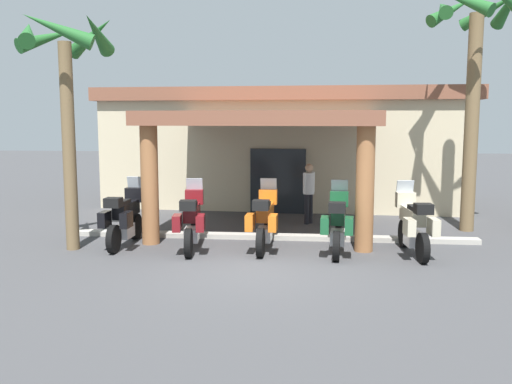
% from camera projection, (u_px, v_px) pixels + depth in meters
% --- Properties ---
extents(ground_plane, '(80.00, 80.00, 0.00)m').
position_uv_depth(ground_plane, '(256.00, 268.00, 11.64)').
color(ground_plane, '#424244').
extents(motel_building, '(12.97, 11.94, 4.09)m').
position_uv_depth(motel_building, '(286.00, 145.00, 20.84)').
color(motel_building, beige).
rests_on(motel_building, ground_plane).
extents(motorcycle_black, '(0.71, 2.21, 1.61)m').
position_uv_depth(motorcycle_black, '(124.00, 218.00, 13.56)').
color(motorcycle_black, black).
rests_on(motorcycle_black, ground_plane).
extents(motorcycle_maroon, '(0.77, 2.21, 1.61)m').
position_uv_depth(motorcycle_maroon, '(191.00, 221.00, 13.15)').
color(motorcycle_maroon, black).
rests_on(motorcycle_maroon, ground_plane).
extents(motorcycle_orange, '(0.71, 2.21, 1.61)m').
position_uv_depth(motorcycle_orange, '(265.00, 220.00, 13.19)').
color(motorcycle_orange, black).
rests_on(motorcycle_orange, ground_plane).
extents(motorcycle_green, '(0.73, 2.21, 1.61)m').
position_uv_depth(motorcycle_green, '(338.00, 223.00, 12.86)').
color(motorcycle_green, black).
rests_on(motorcycle_green, ground_plane).
extents(motorcycle_cream, '(0.74, 2.21, 1.61)m').
position_uv_depth(motorcycle_cream, '(414.00, 225.00, 12.68)').
color(motorcycle_cream, black).
rests_on(motorcycle_cream, ground_plane).
extents(pedestrian, '(0.34, 0.45, 1.77)m').
position_uv_depth(pedestrian, '(309.00, 189.00, 16.44)').
color(pedestrian, black).
rests_on(pedestrian, ground_plane).
extents(palm_tree_near_portico, '(2.65, 2.70, 6.69)m').
position_uv_depth(palm_tree_near_portico, '(475.00, 51.00, 14.93)').
color(palm_tree_near_portico, brown).
rests_on(palm_tree_near_portico, ground_plane).
extents(palm_tree_roadside, '(2.34, 2.29, 5.48)m').
position_uv_depth(palm_tree_roadside, '(66.00, 69.00, 12.81)').
color(palm_tree_roadside, brown).
rests_on(palm_tree_roadside, ground_plane).
extents(curb_strip, '(10.47, 0.36, 0.12)m').
position_uv_depth(curb_strip, '(269.00, 237.00, 14.45)').
color(curb_strip, '#ADA89E').
rests_on(curb_strip, ground_plane).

